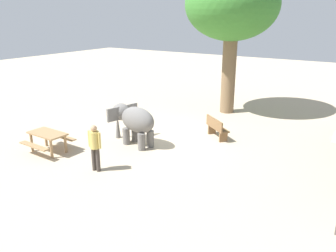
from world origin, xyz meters
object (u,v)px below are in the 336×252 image
at_px(elephant, 134,120).
at_px(shade_tree_main, 232,6).
at_px(picnic_table_near, 48,137).
at_px(wooden_bench, 216,127).
at_px(person_handler, 95,145).

bearing_deg(elephant, shade_tree_main, -89.21).
bearing_deg(elephant, picnic_table_near, 58.94).
relative_size(elephant, wooden_bench, 1.71).
relative_size(shade_tree_main, picnic_table_near, 4.71).
distance_m(person_handler, picnic_table_near, 2.75).
bearing_deg(wooden_bench, picnic_table_near, -96.20).
bearing_deg(shade_tree_main, picnic_table_near, -20.99).
bearing_deg(wooden_bench, shade_tree_main, 145.20).
distance_m(elephant, shade_tree_main, 7.97).
bearing_deg(picnic_table_near, shade_tree_main, -109.02).
xyz_separation_m(wooden_bench, picnic_table_near, (4.93, -4.73, 0.12)).
xyz_separation_m(elephant, shade_tree_main, (-6.53, 1.21, 4.42)).
bearing_deg(shade_tree_main, elephant, -10.50).
height_order(shade_tree_main, wooden_bench, shade_tree_main).
xyz_separation_m(elephant, wooden_bench, (-2.47, 2.49, -0.54)).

